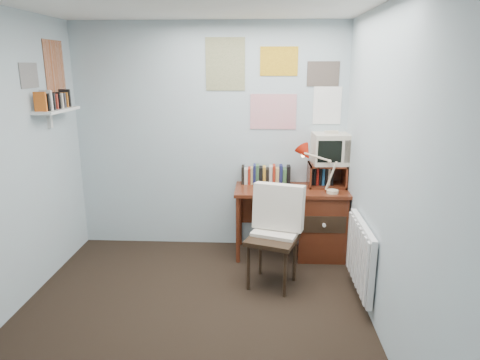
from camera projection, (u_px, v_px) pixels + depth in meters
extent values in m
plane|color=black|center=(187.00, 330.00, 3.40)|extent=(3.50, 3.50, 0.00)
cube|color=#A5B2BC|center=(210.00, 138.00, 4.77)|extent=(3.00, 0.02, 2.50)
cube|color=#A5B2BC|center=(393.00, 181.00, 3.01)|extent=(0.02, 3.50, 2.50)
cube|color=#5B2615|center=(291.00, 190.00, 4.59)|extent=(1.20, 0.55, 0.03)
cube|color=#5B2615|center=(320.00, 224.00, 4.67)|extent=(0.50, 0.50, 0.72)
cylinder|color=#5B2615|center=(238.00, 230.00, 4.49)|extent=(0.04, 0.04, 0.72)
cylinder|color=#5B2615|center=(240.00, 215.00, 4.94)|extent=(0.04, 0.04, 0.72)
cube|color=#5B2615|center=(267.00, 210.00, 4.93)|extent=(0.64, 0.02, 0.30)
cube|color=black|center=(272.00, 240.00, 3.98)|extent=(0.60, 0.59, 0.93)
cube|color=red|center=(334.00, 173.00, 4.37)|extent=(0.36, 0.33, 0.44)
cube|color=#5B2615|center=(327.00, 175.00, 4.64)|extent=(0.40, 0.30, 0.25)
cube|color=beige|center=(331.00, 147.00, 4.58)|extent=(0.40, 0.37, 0.36)
cube|color=#5B2615|center=(269.00, 174.00, 4.75)|extent=(0.60, 0.14, 0.22)
cube|color=white|center=(361.00, 256.00, 3.75)|extent=(0.09, 0.80, 0.60)
cube|color=white|center=(57.00, 110.00, 4.11)|extent=(0.20, 0.62, 0.24)
cube|color=white|center=(274.00, 84.00, 4.57)|extent=(1.20, 0.01, 0.90)
cube|color=white|center=(42.00, 69.00, 4.02)|extent=(0.01, 0.70, 0.60)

